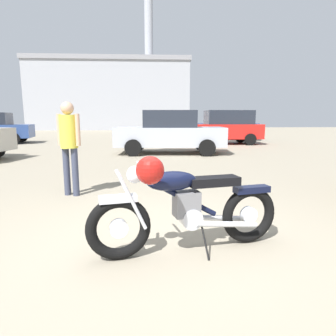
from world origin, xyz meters
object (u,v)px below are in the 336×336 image
at_px(bystander, 69,139).
at_px(dark_sedan_left, 170,132).
at_px(white_estate_far, 225,127).
at_px(silver_sedan_mid, 227,125).
at_px(vintage_motorcycle, 184,206).

relative_size(bystander, dark_sedan_left, 0.39).
bearing_deg(dark_sedan_left, white_estate_far, -125.16).
relative_size(bystander, silver_sedan_mid, 0.41).
bearing_deg(vintage_motorcycle, white_estate_far, -119.01).
relative_size(vintage_motorcycle, bystander, 1.24).
height_order(bystander, white_estate_far, white_estate_far).
distance_m(vintage_motorcycle, dark_sedan_left, 8.51).
xyz_separation_m(bystander, dark_sedan_left, (2.15, 6.15, -0.18)).
height_order(vintage_motorcycle, silver_sedan_mid, silver_sedan_mid).
height_order(white_estate_far, silver_sedan_mid, same).
bearing_deg(bystander, white_estate_far, -6.63).
bearing_deg(silver_sedan_mid, white_estate_far, 81.65).
relative_size(vintage_motorcycle, white_estate_far, 0.52).
xyz_separation_m(vintage_motorcycle, silver_sedan_mid, (4.45, 15.55, 0.43)).
height_order(bystander, dark_sedan_left, dark_sedan_left).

